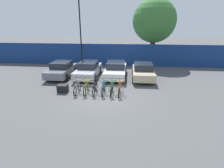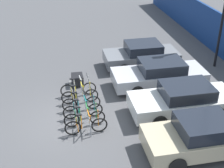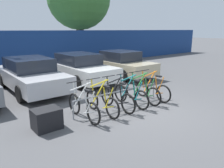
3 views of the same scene
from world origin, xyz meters
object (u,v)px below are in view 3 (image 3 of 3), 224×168
bicycle_white (83,107)px  car_beige (121,64)px  bicycle_teal (131,95)px  car_silver (30,75)px  bicycle_black (117,98)px  bicycle_yellow (102,102)px  bicycle_orange (152,89)px  bike_rack (119,93)px  bicycle_green (142,92)px  car_white (79,68)px  cargo_crate (47,119)px

bicycle_white → car_beige: car_beige is taller
bicycle_teal → car_silver: 4.53m
bicycle_black → car_silver: size_ratio=0.37×
car_silver → bicycle_white: bearing=-88.4°
bicycle_white → bicycle_yellow: same height
bicycle_orange → car_silver: (-3.11, 4.06, 0.32)m
bike_rack → bicycle_green: (0.97, -0.15, -0.11)m
bicycle_black → bike_rack: bearing=36.8°
bicycle_teal → car_white: bearing=83.5°
bicycle_teal → cargo_crate: bearing=179.2°
bicycle_yellow → bicycle_orange: (2.33, 0.00, 0.00)m
bicycle_black → cargo_crate: bearing=-179.3°
bicycle_orange → car_beige: 4.33m
bicycle_yellow → bicycle_orange: bearing=-0.2°
bicycle_white → bicycle_teal: (1.89, 0.00, 0.00)m
bicycle_orange → car_silver: car_silver is taller
bicycle_white → car_silver: car_silver is taller
bike_rack → bicycle_teal: size_ratio=2.07×
bicycle_black → bicycle_teal: size_ratio=1.00×
bicycle_white → bicycle_yellow: size_ratio=1.00×
bike_rack → bicycle_teal: 0.43m
car_white → bicycle_green: bearing=-89.1°
bike_rack → car_silver: size_ratio=0.77×
car_white → car_beige: bearing=-8.8°
bike_rack → car_white: (0.90, 4.13, 0.21)m
car_white → cargo_crate: car_white is taller
bicycle_white → car_white: 4.91m
bike_rack → cargo_crate: (-2.58, -0.09, -0.21)m
bicycle_white → bicycle_black: size_ratio=1.00×
bicycle_orange → bicycle_black: bearing=-179.4°
bicycle_black → bicycle_teal: bearing=2.0°
car_beige → bicycle_teal: bearing=-127.3°
bicycle_teal → bicycle_orange: 1.11m
bike_rack → car_silver: car_silver is taller
bicycle_orange → car_beige: (1.86, 3.90, 0.31)m
bicycle_yellow → car_white: bearing=67.7°
car_beige → car_white: bearing=171.2°
bicycle_teal → cargo_crate: 2.97m
car_beige → bicycle_white: bearing=-141.2°
car_silver → car_beige: size_ratio=1.15×
car_silver → car_white: bearing=5.0°
bicycle_black → bicycle_green: same height
bicycle_black → car_white: size_ratio=0.38×
bike_rack → bicycle_orange: 1.51m
bicycle_white → cargo_crate: bearing=173.0°
bicycle_black → car_silver: (-1.40, 4.06, 0.32)m
bicycle_teal → car_white: (0.51, 4.28, 0.31)m
bike_rack → bicycle_yellow: (-0.83, -0.15, -0.11)m
bicycle_white → bicycle_orange: same height
bicycle_orange → bicycle_white: bearing=-179.4°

